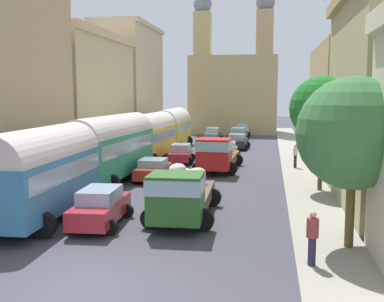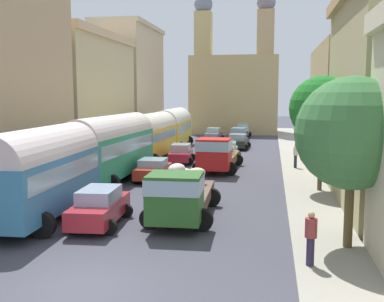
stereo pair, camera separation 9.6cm
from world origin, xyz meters
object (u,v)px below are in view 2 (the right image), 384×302
(parked_bus_0, at_px, (41,170))
(parked_bus_3, at_px, (173,127))
(cargo_truck_1, at_px, (217,154))
(car_1, at_px, (238,141))
(pedestrian_1, at_px, (311,237))
(car_2, at_px, (239,135))
(car_6, at_px, (181,153))
(parked_bus_2, at_px, (150,135))
(car_5, at_px, (153,169))
(car_3, at_px, (243,131))
(car_0, at_px, (227,151))
(car_7, at_px, (214,134))
(pedestrian_0, at_px, (296,155))
(car_4, at_px, (99,207))
(cargo_truck_0, at_px, (181,193))
(parked_bus_1, at_px, (112,145))

(parked_bus_0, distance_m, parked_bus_3, 27.00)
(cargo_truck_1, bearing_deg, car_1, 88.20)
(parked_bus_0, bearing_deg, pedestrian_1, -19.85)
(car_2, distance_m, car_6, 17.59)
(car_1, height_order, car_2, car_2)
(parked_bus_2, distance_m, car_5, 8.82)
(car_3, bearing_deg, car_0, -90.11)
(parked_bus_3, height_order, car_1, parked_bus_3)
(parked_bus_2, bearing_deg, car_6, -12.35)
(parked_bus_0, bearing_deg, parked_bus_2, 90.00)
(car_0, bearing_deg, car_1, 87.37)
(parked_bus_2, xyz_separation_m, car_6, (2.73, -0.60, -1.40))
(parked_bus_2, distance_m, car_7, 17.31)
(pedestrian_0, bearing_deg, car_1, 112.74)
(parked_bus_3, xyz_separation_m, car_4, (2.79, -27.44, -1.41))
(cargo_truck_0, relative_size, car_0, 1.70)
(parked_bus_3, bearing_deg, parked_bus_1, -90.00)
(parked_bus_3, relative_size, pedestrian_0, 5.03)
(car_1, height_order, car_7, car_7)
(cargo_truck_1, bearing_deg, car_2, 89.98)
(cargo_truck_0, bearing_deg, parked_bus_2, 109.21)
(car_4, distance_m, pedestrian_1, 9.01)
(car_4, xyz_separation_m, pedestrian_0, (8.77, 16.01, 0.28))
(car_5, distance_m, car_6, 7.75)
(car_4, distance_m, car_6, 17.84)
(car_7, height_order, pedestrian_1, pedestrian_1)
(parked_bus_1, distance_m, parked_bus_2, 9.00)
(parked_bus_1, distance_m, cargo_truck_1, 7.73)
(pedestrian_0, bearing_deg, car_5, -146.97)
(parked_bus_2, xyz_separation_m, pedestrian_1, (11.07, -21.99, -1.09))
(car_2, distance_m, car_3, 6.02)
(car_4, distance_m, car_5, 10.10)
(car_0, bearing_deg, pedestrian_0, -38.89)
(car_5, xyz_separation_m, pedestrian_1, (8.60, -13.65, 0.35))
(cargo_truck_1, relative_size, car_5, 1.98)
(parked_bus_2, bearing_deg, parked_bus_3, 90.00)
(cargo_truck_0, height_order, car_0, cargo_truck_0)
(cargo_truck_0, xyz_separation_m, car_6, (-3.27, 16.63, -0.48))
(car_7, bearing_deg, car_6, -91.41)
(parked_bus_0, distance_m, car_2, 35.22)
(parked_bus_0, bearing_deg, car_2, 80.05)
(cargo_truck_0, bearing_deg, car_6, 101.14)
(pedestrian_1, bearing_deg, parked_bus_1, 130.42)
(car_4, distance_m, car_7, 35.40)
(cargo_truck_0, xyz_separation_m, pedestrian_0, (5.56, 14.80, -0.17))
(cargo_truck_0, bearing_deg, car_1, 88.91)
(car_0, bearing_deg, cargo_truck_0, -90.48)
(parked_bus_3, height_order, car_5, parked_bus_3)
(parked_bus_1, bearing_deg, parked_bus_2, 90.00)
(car_6, distance_m, pedestrian_1, 22.97)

